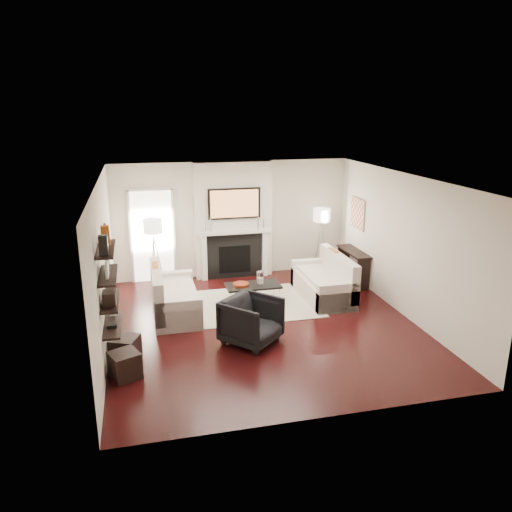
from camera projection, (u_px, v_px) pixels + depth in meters
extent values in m
plane|color=black|center=(264.00, 324.00, 9.26)|extent=(6.00, 6.00, 0.00)
plane|color=white|center=(264.00, 179.00, 8.49)|extent=(6.00, 6.00, 0.00)
plane|color=silver|center=(232.00, 219.00, 11.67)|extent=(5.50, 0.00, 5.50)
plane|color=silver|center=(325.00, 322.00, 6.08)|extent=(5.50, 0.00, 5.50)
plane|color=silver|center=(103.00, 266.00, 8.26)|extent=(0.00, 6.00, 6.00)
plane|color=silver|center=(404.00, 245.00, 9.49)|extent=(0.00, 6.00, 6.00)
cube|color=silver|center=(233.00, 221.00, 11.56)|extent=(1.80, 0.25, 2.70)
cube|color=black|center=(235.00, 256.00, 11.67)|extent=(1.30, 0.02, 1.04)
cube|color=black|center=(235.00, 259.00, 11.68)|extent=(0.75, 0.02, 0.65)
cube|color=white|center=(204.00, 258.00, 11.47)|extent=(0.12, 0.08, 1.10)
cube|color=white|center=(265.00, 254.00, 11.79)|extent=(0.12, 0.08, 1.10)
cube|color=white|center=(235.00, 232.00, 11.45)|extent=(1.70, 0.18, 0.07)
cube|color=black|center=(234.00, 203.00, 11.28)|extent=(1.20, 0.06, 0.70)
cube|color=#BF723F|center=(235.00, 204.00, 11.25)|extent=(1.10, 0.00, 0.62)
cylinder|color=silver|center=(211.00, 225.00, 11.28)|extent=(0.04, 0.04, 0.30)
cylinder|color=silver|center=(205.00, 227.00, 11.26)|extent=(0.04, 0.04, 0.24)
cylinder|color=silver|center=(258.00, 223.00, 11.53)|extent=(0.04, 0.04, 0.30)
cylinder|color=silver|center=(263.00, 224.00, 11.57)|extent=(0.04, 0.04, 0.24)
cube|color=white|center=(153.00, 237.00, 11.33)|extent=(0.90, 0.02, 2.10)
cube|color=white|center=(131.00, 238.00, 11.20)|extent=(0.06, 0.06, 2.16)
cube|color=white|center=(174.00, 236.00, 11.41)|extent=(0.06, 0.06, 2.16)
cube|color=white|center=(150.00, 189.00, 11.00)|extent=(1.02, 0.06, 0.06)
cube|color=#BDB39A|center=(252.00, 304.00, 10.21)|extent=(2.60, 2.00, 0.01)
cube|color=beige|center=(175.00, 304.00, 9.67)|extent=(0.85, 1.80, 0.42)
cube|color=beige|center=(157.00, 290.00, 9.51)|extent=(0.18, 1.80, 0.80)
cube|color=beige|center=(179.00, 316.00, 8.89)|extent=(0.85, 0.18, 0.60)
cube|color=beige|center=(172.00, 285.00, 10.40)|extent=(0.85, 0.18, 0.60)
cube|color=beige|center=(177.00, 291.00, 9.61)|extent=(0.63, 1.44, 0.10)
cube|color=#A75314|center=(156.00, 275.00, 9.73)|extent=(0.10, 0.42, 0.42)
cube|color=black|center=(157.00, 285.00, 9.17)|extent=(0.10, 0.40, 0.40)
cube|color=beige|center=(323.00, 288.00, 10.52)|extent=(0.85, 1.80, 0.42)
cube|color=beige|center=(338.00, 273.00, 10.50)|extent=(0.18, 1.80, 0.80)
cube|color=beige|center=(338.00, 298.00, 9.74)|extent=(0.85, 0.18, 0.60)
cube|color=beige|center=(310.00, 272.00, 11.25)|extent=(0.85, 0.18, 0.60)
cube|color=beige|center=(321.00, 276.00, 10.43)|extent=(0.63, 1.44, 0.10)
cube|color=#A75314|center=(333.00, 259.00, 10.72)|extent=(0.10, 0.42, 0.42)
cube|color=black|center=(344.00, 268.00, 10.17)|extent=(0.10, 0.40, 0.40)
cube|color=black|center=(253.00, 286.00, 10.10)|extent=(1.10, 0.55, 0.04)
cylinder|color=silver|center=(231.00, 301.00, 9.85)|extent=(0.02, 0.02, 0.38)
cylinder|color=silver|center=(280.00, 297.00, 10.07)|extent=(0.02, 0.02, 0.38)
cylinder|color=silver|center=(227.00, 294.00, 10.26)|extent=(0.02, 0.02, 0.38)
cylinder|color=silver|center=(274.00, 290.00, 10.48)|extent=(0.02, 0.02, 0.38)
cylinder|color=white|center=(260.00, 278.00, 10.09)|extent=(0.14, 0.14, 0.25)
cylinder|color=white|center=(260.00, 281.00, 10.11)|extent=(0.09, 0.09, 0.13)
cylinder|color=#A33A1B|center=(241.00, 284.00, 10.04)|extent=(0.32, 0.32, 0.05)
imported|color=black|center=(251.00, 319.00, 8.44)|extent=(1.16, 1.15, 0.87)
cylinder|color=silver|center=(155.00, 264.00, 10.82)|extent=(0.02, 0.02, 1.20)
cylinder|color=white|center=(153.00, 226.00, 10.58)|extent=(0.40, 0.40, 0.30)
cylinder|color=silver|center=(160.00, 264.00, 10.85)|extent=(0.25, 0.02, 1.23)
cylinder|color=silver|center=(152.00, 263.00, 10.90)|extent=(0.14, 0.22, 1.23)
cylinder|color=silver|center=(153.00, 266.00, 10.72)|extent=(0.14, 0.22, 1.23)
cylinder|color=silver|center=(321.00, 250.00, 11.91)|extent=(0.02, 0.02, 1.20)
cylinder|color=white|center=(322.00, 215.00, 11.66)|extent=(0.40, 0.40, 0.30)
cylinder|color=silver|center=(325.00, 250.00, 11.93)|extent=(0.25, 0.02, 1.23)
cylinder|color=silver|center=(317.00, 249.00, 11.98)|extent=(0.14, 0.22, 1.23)
cylinder|color=silver|center=(320.00, 251.00, 11.81)|extent=(0.14, 0.22, 1.23)
cube|color=black|center=(354.00, 252.00, 11.30)|extent=(0.35, 1.20, 0.04)
cube|color=black|center=(363.00, 275.00, 10.89)|extent=(0.30, 0.04, 0.71)
cube|color=black|center=(343.00, 260.00, 11.92)|extent=(0.30, 0.04, 0.71)
cube|color=#AA7355|center=(358.00, 214.00, 11.34)|extent=(0.03, 0.70, 0.70)
cube|color=black|center=(112.00, 325.00, 7.55)|extent=(0.25, 1.00, 0.03)
cube|color=black|center=(110.00, 301.00, 7.43)|extent=(0.25, 1.00, 0.04)
cube|color=black|center=(108.00, 275.00, 7.32)|extent=(0.25, 1.00, 0.04)
cube|color=black|center=(106.00, 249.00, 7.20)|extent=(0.25, 1.00, 0.04)
cube|color=black|center=(103.00, 245.00, 6.81)|extent=(0.12, 0.10, 0.28)
cube|color=#A75314|center=(105.00, 235.00, 7.35)|extent=(0.12, 0.10, 0.28)
cube|color=white|center=(107.00, 269.00, 7.19)|extent=(0.04, 0.30, 0.22)
cube|color=black|center=(108.00, 263.00, 7.51)|extent=(0.04, 0.22, 0.18)
cube|color=black|center=(109.00, 298.00, 7.21)|extent=(0.18, 0.25, 0.20)
cube|color=black|center=(110.00, 293.00, 7.53)|extent=(0.15, 0.12, 0.12)
cube|color=black|center=(112.00, 325.00, 7.46)|extent=(0.14, 0.20, 0.05)
cube|color=white|center=(113.00, 310.00, 7.85)|extent=(0.10, 0.10, 0.18)
cylinder|color=black|center=(105.00, 232.00, 9.01)|extent=(0.04, 0.34, 0.34)
cylinder|color=white|center=(107.00, 232.00, 9.01)|extent=(0.01, 0.29, 0.29)
cube|color=black|center=(125.00, 349.00, 7.88)|extent=(0.53, 0.53, 0.40)
cube|color=black|center=(125.00, 365.00, 7.39)|extent=(0.53, 0.53, 0.40)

